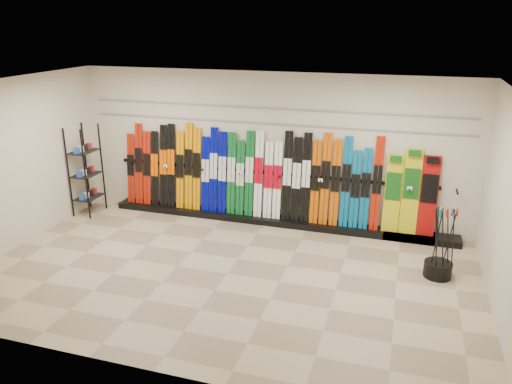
% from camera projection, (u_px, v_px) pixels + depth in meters
% --- Properties ---
extents(floor, '(8.00, 8.00, 0.00)m').
position_uv_depth(floor, '(227.00, 274.00, 8.15)').
color(floor, gray).
rests_on(floor, ground).
extents(back_wall, '(8.00, 0.00, 8.00)m').
position_uv_depth(back_wall, '(269.00, 148.00, 9.91)').
color(back_wall, beige).
rests_on(back_wall, floor).
extents(left_wall, '(0.00, 5.00, 5.00)m').
position_uv_depth(left_wall, '(12.00, 165.00, 8.76)').
color(left_wall, beige).
rests_on(left_wall, floor).
extents(right_wall, '(0.00, 5.00, 5.00)m').
position_uv_depth(right_wall, '(511.00, 215.00, 6.55)').
color(right_wall, beige).
rests_on(right_wall, floor).
extents(ceiling, '(8.00, 8.00, 0.00)m').
position_uv_depth(ceiling, '(223.00, 88.00, 7.16)').
color(ceiling, silver).
rests_on(ceiling, back_wall).
extents(ski_rack_base, '(8.00, 0.40, 0.12)m').
position_uv_depth(ski_rack_base, '(276.00, 221.00, 10.13)').
color(ski_rack_base, black).
rests_on(ski_rack_base, floor).
extents(skis, '(5.38, 0.24, 1.81)m').
position_uv_depth(skis, '(245.00, 175.00, 10.07)').
color(skis, '#AE1706').
rests_on(skis, ski_rack_base).
extents(snowboards, '(0.95, 0.25, 1.59)m').
position_uv_depth(snowboards, '(411.00, 194.00, 9.22)').
color(snowboards, gold).
rests_on(snowboards, ski_rack_base).
extents(accessory_rack, '(0.40, 0.60, 1.89)m').
position_uv_depth(accessory_rack, '(86.00, 170.00, 10.41)').
color(accessory_rack, black).
rests_on(accessory_rack, floor).
extents(pole_bin, '(0.44, 0.44, 0.25)m').
position_uv_depth(pole_bin, '(438.00, 269.00, 8.03)').
color(pole_bin, black).
rests_on(pole_bin, floor).
extents(ski_poles, '(0.38, 0.23, 1.18)m').
position_uv_depth(ski_poles, '(442.00, 244.00, 7.80)').
color(ski_poles, black).
rests_on(ski_poles, pole_bin).
extents(slatwall_rail_0, '(7.60, 0.02, 0.03)m').
position_uv_depth(slatwall_rail_0, '(269.00, 124.00, 9.73)').
color(slatwall_rail_0, gray).
rests_on(slatwall_rail_0, back_wall).
extents(slatwall_rail_1, '(7.60, 0.02, 0.03)m').
position_uv_depth(slatwall_rail_1, '(269.00, 108.00, 9.63)').
color(slatwall_rail_1, gray).
rests_on(slatwall_rail_1, back_wall).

